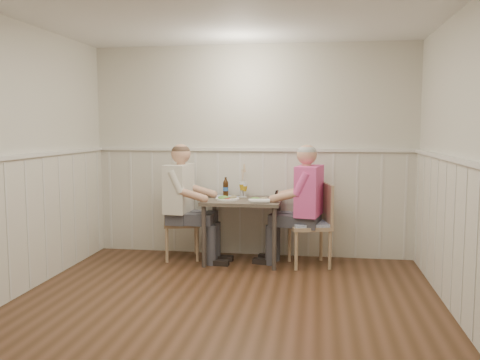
{
  "coord_description": "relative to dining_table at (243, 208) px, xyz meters",
  "views": [
    {
      "loc": [
        0.81,
        -4.0,
        1.6
      ],
      "look_at": [
        -0.05,
        1.64,
        1.0
      ],
      "focal_mm": 38.0,
      "sensor_mm": 36.0,
      "label": 1
    }
  ],
  "objects": [
    {
      "name": "gingham_mat",
      "position": [
        -0.24,
        0.18,
        0.11
      ],
      "size": [
        0.36,
        0.33,
        0.01
      ],
      "color": "#5169A8",
      "rests_on": "dining_table"
    },
    {
      "name": "beer_glass_b",
      "position": [
        -0.03,
        0.19,
        0.23
      ],
      "size": [
        0.08,
        0.08,
        0.19
      ],
      "color": "silver",
      "rests_on": "dining_table"
    },
    {
      "name": "beer_glass_a",
      "position": [
        -0.0,
        0.19,
        0.21
      ],
      "size": [
        0.07,
        0.07,
        0.16
      ],
      "color": "silver",
      "rests_on": "dining_table"
    },
    {
      "name": "chair_right",
      "position": [
        0.84,
        -0.02,
        -0.13
      ],
      "size": [
        0.55,
        0.55,
        0.95
      ],
      "color": "tan",
      "rests_on": "ground"
    },
    {
      "name": "diner_cream",
      "position": [
        -0.71,
        -0.06,
        -0.05
      ],
      "size": [
        0.68,
        0.47,
        1.42
      ],
      "color": "#3F3F47",
      "rests_on": "ground"
    },
    {
      "name": "room_shell",
      "position": [
        0.05,
        -1.84,
        0.87
      ],
      "size": [
        4.04,
        4.54,
        2.6
      ],
      "color": "beige",
      "rests_on": "ground"
    },
    {
      "name": "chair_left",
      "position": [
        -0.81,
        0.04,
        -0.17
      ],
      "size": [
        0.52,
        0.52,
        0.89
      ],
      "color": "tan",
      "rests_on": "ground"
    },
    {
      "name": "rolled_napkin",
      "position": [
        0.23,
        -0.26,
        0.13
      ],
      "size": [
        0.23,
        0.08,
        0.05
      ],
      "color": "white",
      "rests_on": "dining_table"
    },
    {
      "name": "dining_table",
      "position": [
        0.0,
        0.0,
        0.0
      ],
      "size": [
        0.9,
        0.7,
        0.75
      ],
      "color": "#4F4537",
      "rests_on": "ground"
    },
    {
      "name": "ground_plane",
      "position": [
        0.05,
        -1.84,
        -0.65
      ],
      "size": [
        4.5,
        4.5,
        0.0
      ],
      "primitive_type": "plane",
      "color": "#422816"
    },
    {
      "name": "wainscot",
      "position": [
        0.05,
        -1.15,
        0.04
      ],
      "size": [
        4.0,
        4.49,
        1.34
      ],
      "color": "beige",
      "rests_on": "ground"
    },
    {
      "name": "plate_man",
      "position": [
        0.19,
        -0.09,
        0.12
      ],
      "size": [
        0.25,
        0.25,
        0.06
      ],
      "color": "white",
      "rests_on": "dining_table"
    },
    {
      "name": "man_in_pink",
      "position": [
        0.73,
        -0.05,
        -0.05
      ],
      "size": [
        0.72,
        0.51,
        1.42
      ],
      "color": "#3F3F47",
      "rests_on": "ground"
    },
    {
      "name": "beer_bottle",
      "position": [
        -0.24,
        0.23,
        0.21
      ],
      "size": [
        0.07,
        0.07,
        0.24
      ],
      "color": "black",
      "rests_on": "dining_table"
    },
    {
      "name": "grass_vase",
      "position": [
        -0.05,
        0.28,
        0.29
      ],
      "size": [
        0.05,
        0.05,
        0.42
      ],
      "color": "silver",
      "rests_on": "dining_table"
    },
    {
      "name": "plate_diner",
      "position": [
        -0.18,
        -0.06,
        0.12
      ],
      "size": [
        0.28,
        0.28,
        0.07
      ],
      "color": "white",
      "rests_on": "dining_table"
    }
  ]
}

